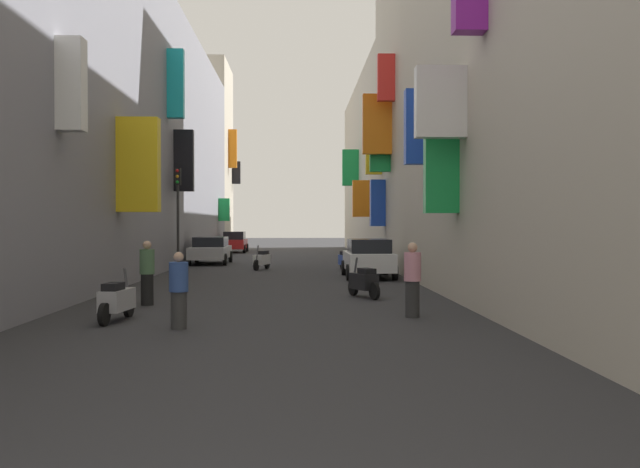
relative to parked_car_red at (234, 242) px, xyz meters
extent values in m
plane|color=#2D2D30|center=(3.86, -18.66, -0.79)|extent=(140.00, 140.00, 0.00)
cube|color=yellow|center=(-0.48, -28.40, 3.21)|extent=(1.32, 0.56, 3.02)
cube|color=white|center=(-0.83, -33.91, 4.67)|extent=(0.62, 0.55, 2.24)
cube|color=gray|center=(-4.14, -10.96, 5.62)|extent=(6.00, 29.92, 12.82)
cube|color=green|center=(-0.74, -0.11, 2.33)|extent=(0.79, 0.50, 1.65)
cube|color=#19B2BF|center=(-0.78, -19.84, 7.53)|extent=(0.72, 0.43, 3.04)
cube|color=black|center=(-0.69, -18.22, 4.27)|extent=(0.90, 0.39, 2.87)
cube|color=#BCB29E|center=(-4.14, 7.67, 6.92)|extent=(6.00, 7.34, 15.42)
cube|color=orange|center=(-0.79, 7.10, 7.56)|extent=(0.70, 0.43, 3.18)
cube|color=black|center=(-0.78, 10.33, 5.81)|extent=(0.72, 0.43, 1.97)
cube|color=white|center=(8.23, -33.53, 4.37)|extent=(1.27, 0.42, 1.79)
cube|color=green|center=(8.42, -32.74, 2.84)|extent=(0.89, 0.37, 2.49)
cube|color=blue|center=(8.43, -29.25, 4.34)|extent=(0.87, 0.49, 2.33)
cube|color=#BCB29E|center=(11.86, -17.82, 9.05)|extent=(6.00, 9.06, 19.67)
cube|color=orange|center=(8.21, -19.73, 5.79)|extent=(1.30, 0.40, 2.69)
cube|color=yellow|center=(8.46, -16.05, 4.51)|extent=(0.80, 0.47, 1.41)
cube|color=green|center=(8.40, -19.29, 4.90)|extent=(0.93, 0.40, 2.43)
cube|color=blue|center=(8.51, -17.44, 2.32)|extent=(0.71, 0.59, 2.24)
cube|color=red|center=(8.49, -20.72, 7.67)|extent=(0.75, 0.37, 2.03)
cube|color=#BCB29E|center=(11.86, -0.98, 5.29)|extent=(6.00, 24.64, 12.16)
cube|color=orange|center=(8.36, -10.24, 2.79)|extent=(1.01, 0.52, 2.14)
cube|color=green|center=(8.30, -2.74, 5.21)|extent=(1.12, 0.65, 2.49)
cube|color=#B21E1E|center=(0.00, -0.06, -0.16)|extent=(1.65, 3.91, 0.65)
cube|color=black|center=(0.00, 0.14, 0.45)|extent=(1.45, 2.19, 0.57)
cylinder|color=black|center=(0.83, -1.35, -0.49)|extent=(0.18, 0.60, 0.60)
cylinder|color=black|center=(-0.83, -1.35, -0.49)|extent=(0.18, 0.60, 0.60)
cylinder|color=black|center=(0.83, 1.23, -0.49)|extent=(0.18, 0.60, 0.60)
cylinder|color=black|center=(-0.83, 1.23, -0.49)|extent=(0.18, 0.60, 0.60)
cube|color=white|center=(7.40, -23.86, -0.15)|extent=(1.72, 4.17, 0.69)
cube|color=black|center=(7.40, -24.07, 0.46)|extent=(1.52, 2.33, 0.53)
cylinder|color=black|center=(6.54, -22.49, -0.49)|extent=(0.18, 0.60, 0.60)
cylinder|color=black|center=(8.26, -22.49, -0.49)|extent=(0.18, 0.60, 0.60)
cylinder|color=black|center=(6.54, -25.24, -0.49)|extent=(0.18, 0.60, 0.60)
cylinder|color=black|center=(8.26, -25.24, -0.49)|extent=(0.18, 0.60, 0.60)
cube|color=#B7B7BC|center=(0.05, -14.43, -0.19)|extent=(1.83, 4.41, 0.60)
cube|color=black|center=(0.05, -14.21, 0.36)|extent=(1.61, 2.47, 0.51)
cylinder|color=black|center=(0.97, -15.88, -0.49)|extent=(0.18, 0.60, 0.60)
cylinder|color=black|center=(-0.86, -15.88, -0.49)|extent=(0.18, 0.60, 0.60)
cylinder|color=black|center=(0.97, -12.97, -0.49)|extent=(0.18, 0.60, 0.60)
cylinder|color=black|center=(-0.86, -12.97, -0.49)|extent=(0.18, 0.60, 0.60)
cube|color=silver|center=(2.99, -19.14, -0.33)|extent=(0.77, 1.14, 0.45)
cube|color=black|center=(3.06, -18.95, -0.02)|extent=(0.49, 0.63, 0.16)
cylinder|color=#4C4C51|center=(2.82, -19.64, 0.00)|extent=(0.15, 0.28, 0.68)
cylinder|color=black|center=(2.77, -19.76, -0.55)|extent=(0.25, 0.49, 0.48)
cylinder|color=black|center=(3.21, -18.51, -0.55)|extent=(0.25, 0.49, 0.48)
cube|color=#2D4CAD|center=(6.79, -19.71, -0.33)|extent=(0.61, 1.19, 0.45)
cube|color=black|center=(6.76, -19.49, -0.02)|extent=(0.40, 0.60, 0.16)
cylinder|color=#4C4C51|center=(6.88, -20.27, 0.00)|extent=(0.10, 0.28, 0.68)
cylinder|color=black|center=(6.91, -20.41, -0.55)|extent=(0.17, 0.49, 0.48)
cylinder|color=black|center=(6.68, -19.00, -0.55)|extent=(0.17, 0.49, 0.48)
cube|color=black|center=(6.51, -31.24, -0.33)|extent=(0.80, 1.12, 0.45)
cube|color=black|center=(6.59, -31.42, -0.02)|extent=(0.51, 0.64, 0.16)
cylinder|color=#4C4C51|center=(6.32, -30.76, 0.00)|extent=(0.16, 0.28, 0.68)
cylinder|color=black|center=(6.27, -30.64, -0.55)|extent=(0.27, 0.48, 0.48)
cylinder|color=black|center=(6.76, -31.83, -0.55)|extent=(0.27, 0.48, 0.48)
cube|color=#ADADB2|center=(0.75, -35.83, -0.33)|extent=(0.57, 1.17, 0.45)
cube|color=black|center=(0.72, -36.04, -0.02)|extent=(0.38, 0.59, 0.16)
cylinder|color=#4C4C51|center=(0.81, -35.27, 0.00)|extent=(0.09, 0.28, 0.68)
cylinder|color=black|center=(0.83, -35.13, -0.55)|extent=(0.16, 0.49, 0.48)
cylinder|color=black|center=(0.66, -36.53, -0.55)|extent=(0.16, 0.49, 0.48)
cylinder|color=#373737|center=(2.26, -36.94, -0.42)|extent=(0.45, 0.45, 0.75)
cylinder|color=#335199|center=(2.26, -36.94, 0.25)|extent=(0.54, 0.54, 0.59)
sphere|color=tan|center=(2.26, -36.94, 0.65)|extent=(0.20, 0.20, 0.20)
cylinder|color=black|center=(0.76, -32.88, -0.39)|extent=(0.45, 0.45, 0.81)
cylinder|color=#4C724C|center=(0.76, -32.88, 0.34)|extent=(0.54, 0.54, 0.64)
sphere|color=tan|center=(0.76, -32.88, 0.77)|extent=(0.22, 0.22, 0.22)
cylinder|color=#2D2D2D|center=(7.22, -35.38, -0.38)|extent=(0.45, 0.45, 0.82)
cylinder|color=pink|center=(7.22, -35.38, 0.35)|extent=(0.53, 0.53, 0.65)
sphere|color=tan|center=(7.22, -35.38, 0.78)|extent=(0.22, 0.22, 0.22)
cylinder|color=#2D2D2D|center=(-0.71, -19.73, 1.13)|extent=(0.12, 0.12, 3.83)
cube|color=black|center=(-0.71, -19.73, 3.42)|extent=(0.26, 0.26, 0.75)
sphere|color=red|center=(-0.71, -19.87, 3.67)|extent=(0.14, 0.14, 0.14)
sphere|color=orange|center=(-0.71, -19.87, 3.42)|extent=(0.14, 0.14, 0.14)
sphere|color=green|center=(-0.71, -19.87, 3.17)|extent=(0.14, 0.14, 0.14)
camera|label=1|loc=(4.65, -50.86, 1.32)|focal=38.91mm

